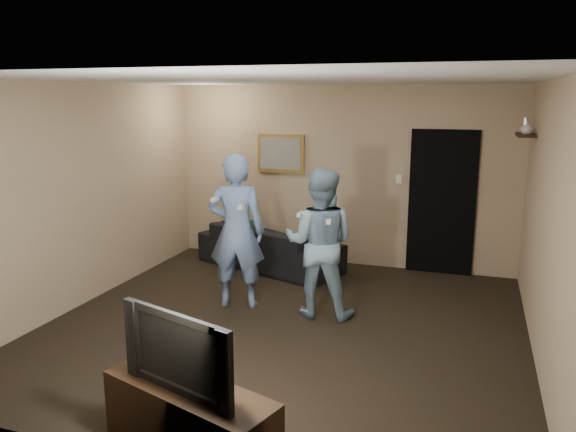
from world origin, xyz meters
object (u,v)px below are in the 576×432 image
(television, at_px, (187,349))
(tv_console, at_px, (190,418))
(wii_player_right, at_px, (320,243))
(wii_player_left, at_px, (237,231))
(sofa, at_px, (270,246))

(television, bearing_deg, tv_console, 18.09)
(television, relative_size, wii_player_right, 0.59)
(wii_player_left, bearing_deg, wii_player_right, 2.08)
(tv_console, relative_size, wii_player_left, 0.74)
(tv_console, xyz_separation_m, wii_player_left, (-0.81, 2.69, 0.65))
(television, bearing_deg, sofa, 121.09)
(sofa, distance_m, wii_player_right, 1.97)
(wii_player_left, bearing_deg, sofa, 96.05)
(tv_console, height_order, wii_player_left, wii_player_left)
(sofa, relative_size, television, 2.17)
(sofa, bearing_deg, wii_player_right, 147.44)
(sofa, relative_size, wii_player_left, 1.18)
(wii_player_right, bearing_deg, television, -93.74)
(wii_player_left, bearing_deg, tv_console, -73.18)
(sofa, height_order, wii_player_right, wii_player_right)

